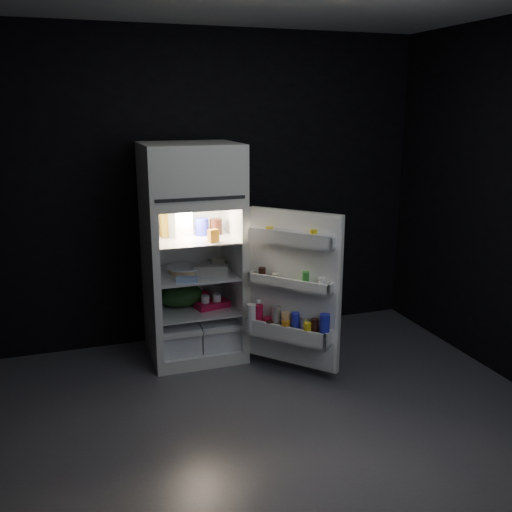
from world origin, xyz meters
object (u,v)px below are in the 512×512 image
object	(u,v)px
fridge_door	(292,293)
egg_carton	(211,270)
refrigerator	(192,245)
milk_jug	(178,221)
yogurt_tray	(212,304)

from	to	relation	value
fridge_door	egg_carton	bearing A→B (deg)	132.61
refrigerator	fridge_door	distance (m)	0.95
milk_jug	yogurt_tray	xyz separation A→B (m)	(0.23, -0.15, -0.69)
fridge_door	yogurt_tray	distance (m)	0.78
fridge_door	milk_jug	bearing A→B (deg)	135.63
fridge_door	yogurt_tray	world-z (taller)	fridge_door
milk_jug	egg_carton	distance (m)	0.48
fridge_door	yogurt_tray	size ratio (longest dim) A/B	4.34
refrigerator	fridge_door	world-z (taller)	refrigerator
refrigerator	milk_jug	xyz separation A→B (m)	(-0.10, 0.05, 0.19)
egg_carton	yogurt_tray	bearing A→B (deg)	87.39
yogurt_tray	egg_carton	bearing A→B (deg)	-124.36
fridge_door	egg_carton	size ratio (longest dim) A/B	4.39
milk_jug	yogurt_tray	distance (m)	0.75
refrigerator	milk_jug	world-z (taller)	refrigerator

